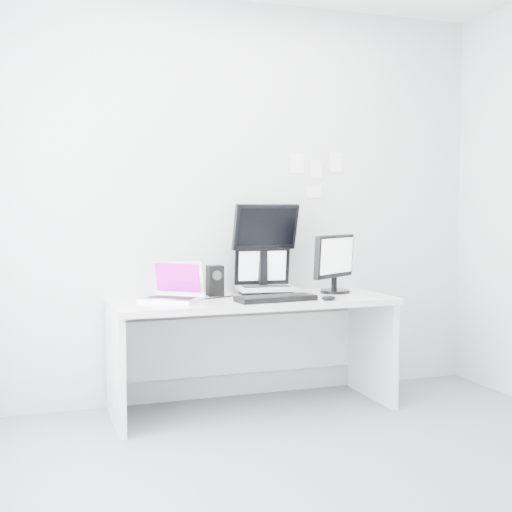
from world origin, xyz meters
The scene contains 14 objects.
ground centered at (0.00, 0.00, 0.00)m, with size 3.60×3.60×0.00m, color slate.
back_wall centered at (0.00, 1.60, 1.35)m, with size 3.60×3.60×0.00m, color #BBBEC1.
desk centered at (0.00, 1.25, 0.36)m, with size 1.80×0.70×0.73m, color silver.
macbook centered at (-0.53, 1.25, 0.86)m, with size 0.35×0.26×0.26m, color silver.
speaker centered at (-0.20, 1.43, 0.83)m, with size 0.10×0.10×0.20m, color black.
dell_laptop centered at (0.14, 1.37, 0.89)m, with size 0.38×0.29×0.32m, color silver.
rear_monitor centered at (0.16, 1.46, 1.04)m, with size 0.46×0.16×0.62m, color black.
samsung_monitor centered at (0.62, 1.31, 0.93)m, with size 0.45×0.20×0.41m, color black.
keyboard centered at (0.09, 1.06, 0.75)m, with size 0.50×0.18×0.03m, color black.
mouse centered at (0.41, 0.97, 0.75)m, with size 0.09×0.06×0.03m, color black.
wall_note_0 centered at (0.45, 1.59, 1.62)m, with size 0.10×0.00×0.14m, color white.
wall_note_1 centered at (0.60, 1.59, 1.58)m, with size 0.09×0.00×0.13m, color white.
wall_note_2 centered at (0.75, 1.59, 1.63)m, with size 0.10×0.00×0.14m, color white.
wall_note_3 centered at (0.58, 1.59, 1.42)m, with size 0.11×0.00×0.08m, color white.
Camera 1 is at (-1.36, -2.81, 1.30)m, focal length 47.27 mm.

